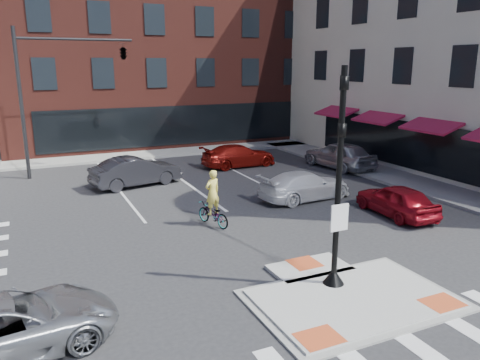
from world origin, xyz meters
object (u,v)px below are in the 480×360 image
bg_car_silver (340,155)px  bg_car_red (239,156)px  red_sedan (396,200)px  bg_car_dark (136,171)px  cyclist (213,207)px  white_pickup (305,185)px  silver_suv (5,327)px

bg_car_silver → bg_car_red: (-5.26, 3.00, -0.15)m
red_sedan → bg_car_dark: size_ratio=0.85×
bg_car_red → cyclist: (-5.41, -9.34, 0.07)m
white_pickup → bg_car_dark: bearing=43.1°
bg_car_dark → bg_car_red: (6.74, 1.99, -0.08)m
silver_suv → white_pickup: silver_suv is taller
silver_suv → red_sedan: 14.96m
red_sedan → white_pickup: red_sedan is taller
red_sedan → bg_car_dark: bg_car_dark is taller
red_sedan → bg_car_dark: (-8.67, 9.39, 0.09)m
silver_suv → bg_car_red: 19.72m
cyclist → silver_suv: bearing=22.1°
silver_suv → red_sedan: (14.46, 3.86, 0.00)m
red_sedan → cyclist: bearing=-12.8°
silver_suv → cyclist: bearing=-60.2°
bg_car_red → bg_car_silver: bearing=-122.4°
white_pickup → cyclist: bearing=101.4°
red_sedan → bg_car_red: size_ratio=0.84×
cyclist → bg_car_red: bearing=-137.6°
red_sedan → bg_car_dark: bearing=-44.6°
red_sedan → silver_suv: bearing=17.6°
silver_suv → bg_car_silver: (17.78, 12.23, 0.16)m
silver_suv → bg_car_red: size_ratio=1.03×
cyclist → red_sedan: bearing=146.9°
bg_car_dark → bg_car_red: 7.02m
red_sedan → cyclist: cyclist is taller
bg_car_silver → bg_car_red: bearing=-36.0°
white_pickup → bg_car_dark: bg_car_dark is taller
silver_suv → bg_car_dark: 14.45m
bg_car_silver → red_sedan: bearing=62.0°
red_sedan → cyclist: 7.62m
cyclist → white_pickup: bearing=179.3°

